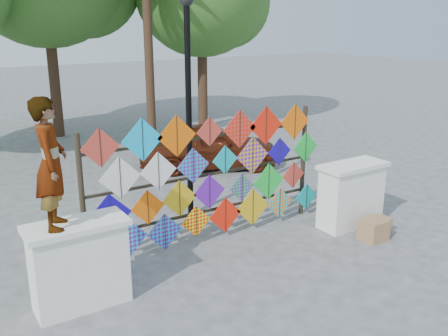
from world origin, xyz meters
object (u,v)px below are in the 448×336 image
(kite_rack, at_px, (212,176))
(lamppost, at_px, (188,87))
(vendor_woman, at_px, (51,164))
(sedan, at_px, (208,146))

(kite_rack, xyz_separation_m, lamppost, (0.25, 1.27, 1.46))
(vendor_woman, distance_m, sedan, 7.45)
(vendor_woman, bearing_deg, kite_rack, -52.56)
(kite_rack, height_order, sedan, kite_rack)
(kite_rack, distance_m, sedan, 4.71)
(sedan, height_order, lamppost, lamppost)
(kite_rack, xyz_separation_m, sedan, (2.34, 4.04, -0.59))
(sedan, xyz_separation_m, lamppost, (-2.09, -2.77, 2.05))
(sedan, relative_size, lamppost, 0.84)
(kite_rack, xyz_separation_m, vendor_woman, (-3.00, -0.93, 0.93))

